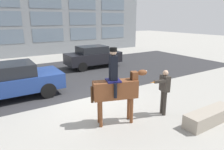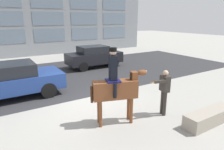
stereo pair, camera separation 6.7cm
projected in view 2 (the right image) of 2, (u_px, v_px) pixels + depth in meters
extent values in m
plane|color=#9E9B93|center=(90.00, 102.00, 8.67)|extent=(80.00, 80.00, 0.00)
cube|color=#2D2D30|center=(57.00, 76.00, 12.55)|extent=(25.65, 8.50, 0.01)
cube|color=slate|center=(7.00, 37.00, 17.69)|extent=(3.01, 0.02, 1.26)
cube|color=slate|center=(50.00, 35.00, 19.60)|extent=(3.01, 0.02, 1.26)
cube|color=slate|center=(85.00, 34.00, 21.50)|extent=(3.01, 0.02, 1.26)
cube|color=slate|center=(114.00, 32.00, 23.41)|extent=(3.01, 0.02, 1.26)
cube|color=slate|center=(5.00, 19.00, 17.26)|extent=(3.01, 0.02, 1.26)
cube|color=slate|center=(49.00, 19.00, 19.17)|extent=(3.01, 0.02, 1.26)
cube|color=slate|center=(84.00, 19.00, 21.08)|extent=(3.01, 0.02, 1.26)
cube|color=slate|center=(114.00, 19.00, 22.98)|extent=(3.01, 0.02, 1.26)
cube|color=slate|center=(47.00, 1.00, 18.74)|extent=(3.01, 0.02, 1.26)
cube|color=slate|center=(84.00, 3.00, 20.65)|extent=(3.01, 0.02, 1.26)
cube|color=slate|center=(115.00, 4.00, 22.56)|extent=(3.01, 0.02, 1.26)
cube|color=brown|center=(115.00, 90.00, 6.61)|extent=(1.55, 0.87, 0.60)
cylinder|color=brown|center=(128.00, 107.00, 7.09)|extent=(0.11, 0.11, 0.91)
cylinder|color=brown|center=(131.00, 111.00, 6.80)|extent=(0.11, 0.11, 0.91)
cylinder|color=brown|center=(99.00, 110.00, 6.84)|extent=(0.11, 0.11, 0.91)
cylinder|color=brown|center=(101.00, 114.00, 6.55)|extent=(0.11, 0.11, 0.91)
cube|color=brown|center=(134.00, 79.00, 6.68)|extent=(0.26, 0.29, 0.48)
cube|color=#382314|center=(131.00, 78.00, 6.64)|extent=(0.06, 0.09, 0.43)
ellipsoid|color=brown|center=(142.00, 73.00, 6.69)|extent=(0.38, 0.29, 0.20)
cube|color=silver|center=(145.00, 72.00, 6.71)|extent=(0.13, 0.08, 0.08)
cylinder|color=#382314|center=(92.00, 95.00, 6.46)|extent=(0.09, 0.09, 0.55)
cube|color=#14144C|center=(113.00, 80.00, 6.51)|extent=(0.57, 0.59, 0.05)
cube|color=black|center=(113.00, 68.00, 6.39)|extent=(0.31, 0.37, 0.80)
sphere|color=#D1A889|center=(113.00, 52.00, 6.25)|extent=(0.22, 0.22, 0.22)
cylinder|color=black|center=(113.00, 50.00, 6.23)|extent=(0.24, 0.24, 0.12)
cylinder|color=black|center=(111.00, 85.00, 6.83)|extent=(0.11, 0.11, 0.48)
cylinder|color=black|center=(115.00, 91.00, 6.33)|extent=(0.11, 0.11, 0.48)
cylinder|color=#332D28|center=(165.00, 104.00, 7.34)|extent=(0.13, 0.13, 0.93)
cylinder|color=#332D28|center=(162.00, 102.00, 7.48)|extent=(0.13, 0.13, 0.93)
cube|color=#332D28|center=(165.00, 83.00, 7.20)|extent=(0.30, 0.44, 0.59)
sphere|color=#D1A889|center=(166.00, 73.00, 7.10)|extent=(0.20, 0.20, 0.20)
cube|color=#332D28|center=(161.00, 81.00, 6.91)|extent=(0.56, 0.21, 0.09)
cone|color=orange|center=(152.00, 82.00, 6.80)|extent=(0.19, 0.08, 0.04)
cube|color=navy|center=(13.00, 83.00, 9.02)|extent=(4.34, 1.99, 0.69)
cube|color=black|center=(8.00, 70.00, 8.80)|extent=(2.17, 1.75, 0.54)
cylinder|color=black|center=(49.00, 90.00, 9.05)|extent=(0.70, 0.24, 0.70)
cylinder|color=black|center=(39.00, 80.00, 10.54)|extent=(0.70, 0.24, 0.70)
cube|color=black|center=(94.00, 58.00, 14.73)|extent=(4.03, 1.73, 0.75)
cube|color=black|center=(93.00, 49.00, 14.51)|extent=(2.01, 1.52, 0.49)
cylinder|color=black|center=(114.00, 63.00, 14.81)|extent=(0.66, 0.21, 0.66)
cylinder|color=black|center=(104.00, 59.00, 16.11)|extent=(0.66, 0.21, 0.66)
cylinder|color=black|center=(83.00, 67.00, 13.54)|extent=(0.66, 0.21, 0.66)
cylinder|color=black|center=(75.00, 63.00, 14.85)|extent=(0.66, 0.21, 0.66)
cube|color=#9E9384|center=(210.00, 117.00, 6.82)|extent=(2.15, 0.56, 0.48)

